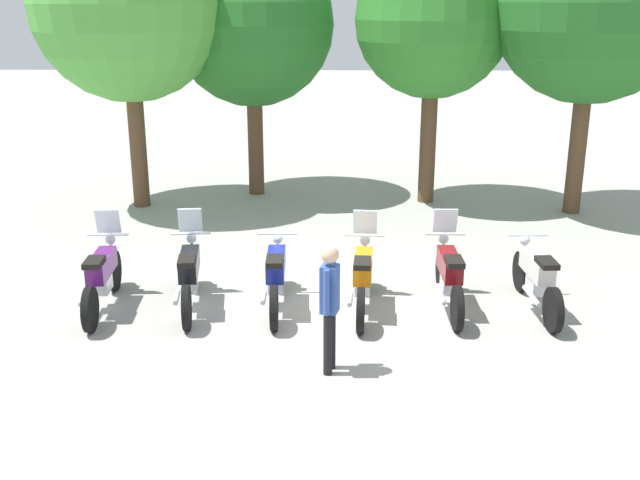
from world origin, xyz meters
TOP-DOWN VIEW (x-y plane):
  - ground_plane at (0.00, 0.00)m, footprint 80.00×80.00m
  - motorcycle_0 at (-3.20, -0.07)m, footprint 0.62×2.19m
  - motorcycle_1 at (-1.93, 0.01)m, footprint 0.62×2.19m
  - motorcycle_2 at (-0.64, 0.02)m, footprint 0.62×2.19m
  - motorcycle_3 at (0.64, -0.03)m, footprint 0.62×2.19m
  - motorcycle_4 at (1.92, 0.06)m, footprint 0.62×2.19m
  - motorcycle_5 at (3.20, 0.01)m, footprint 0.62×2.19m
  - person_0 at (0.16, -2.01)m, footprint 0.26×0.41m
  - tree_0 at (-4.09, 5.77)m, footprint 4.04×4.04m
  - tree_1 at (-1.63, 6.93)m, footprint 3.63×3.63m
  - tree_2 at (2.30, 6.27)m, footprint 3.35×3.35m
  - tree_3 at (5.36, 5.41)m, footprint 4.03×4.03m

SIDE VIEW (x-z plane):
  - ground_plane at x=0.00m, z-range 0.00..0.00m
  - motorcycle_2 at x=-0.64m, z-range 0.01..1.00m
  - motorcycle_5 at x=3.20m, z-range 0.01..1.00m
  - motorcycle_0 at x=-3.20m, z-range -0.17..1.20m
  - motorcycle_1 at x=-1.93m, z-range -0.17..1.20m
  - motorcycle_3 at x=0.64m, z-range -0.17..1.20m
  - motorcycle_4 at x=1.92m, z-range -0.17..1.20m
  - person_0 at x=0.16m, z-range 0.13..1.76m
  - tree_1 at x=-1.63m, z-range 1.01..6.71m
  - tree_2 at x=2.30m, z-range 1.14..6.81m
  - tree_0 at x=-4.09m, z-range 1.13..7.47m
  - tree_3 at x=5.36m, z-range 1.15..7.51m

